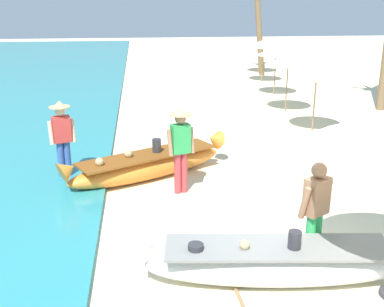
% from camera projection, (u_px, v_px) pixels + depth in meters
% --- Properties ---
extents(ground_plane, '(80.00, 80.00, 0.00)m').
position_uv_depth(ground_plane, '(281.00, 246.00, 7.47)').
color(ground_plane, beige).
extents(boat_white_foreground, '(4.00, 1.09, 0.85)m').
position_uv_depth(boat_white_foreground, '(277.00, 263.00, 6.43)').
color(boat_white_foreground, white).
rests_on(boat_white_foreground, ground).
extents(boat_orange_midground, '(3.74, 2.41, 0.85)m').
position_uv_depth(boat_orange_midground, '(148.00, 165.00, 10.18)').
color(boat_orange_midground, orange).
rests_on(boat_orange_midground, ground).
extents(person_vendor_hatted, '(0.58, 0.44, 1.76)m').
position_uv_depth(person_vendor_hatted, '(181.00, 145.00, 9.21)').
color(person_vendor_hatted, '#B2383D').
rests_on(person_vendor_hatted, ground).
extents(person_tourist_customer, '(0.57, 0.44, 1.61)m').
position_uv_depth(person_tourist_customer, '(316.00, 209.00, 6.69)').
color(person_tourist_customer, green).
rests_on(person_tourist_customer, ground).
extents(person_vendor_assistant, '(0.58, 0.44, 1.75)m').
position_uv_depth(person_vendor_assistant, '(62.00, 135.00, 9.87)').
color(person_vendor_assistant, '#3D5BA8').
rests_on(person_vendor_assistant, ground).
extents(parasol_row_0, '(1.60, 1.60, 1.91)m').
position_uv_depth(parasol_row_0, '(317.00, 72.00, 13.30)').
color(parasol_row_0, '#8E6B47').
rests_on(parasol_row_0, ground).
extents(parasol_row_1, '(1.60, 1.60, 1.91)m').
position_uv_depth(parasol_row_1, '(288.00, 60.00, 15.74)').
color(parasol_row_1, '#8E6B47').
rests_on(parasol_row_1, ground).
extents(parasol_row_2, '(1.60, 1.60, 1.91)m').
position_uv_depth(parasol_row_2, '(276.00, 51.00, 18.37)').
color(parasol_row_2, '#8E6B47').
rests_on(parasol_row_2, ground).
extents(parasol_row_3, '(1.60, 1.60, 1.91)m').
position_uv_depth(parasol_row_3, '(263.00, 44.00, 21.31)').
color(parasol_row_3, '#8E6B47').
rests_on(parasol_row_3, ground).
extents(parasol_row_4, '(1.60, 1.60, 1.91)m').
position_uv_depth(parasol_row_4, '(260.00, 38.00, 23.87)').
color(parasol_row_4, '#8E6B47').
rests_on(parasol_row_4, ground).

